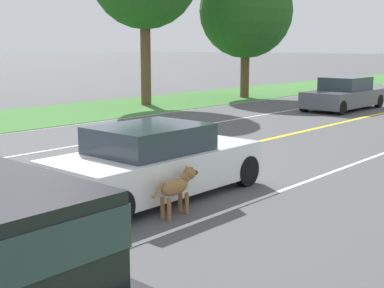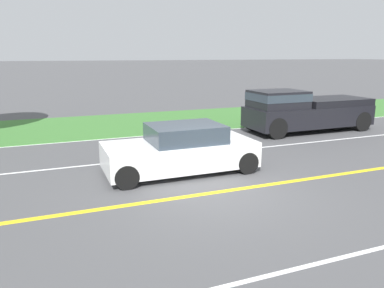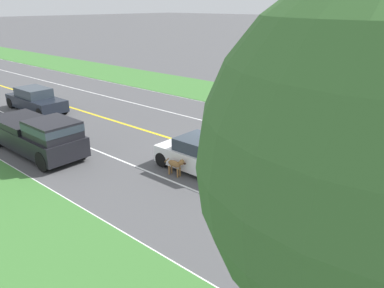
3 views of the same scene
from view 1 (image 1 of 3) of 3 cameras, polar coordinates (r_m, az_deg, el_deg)
name	(u,v)px [view 1 (image 1 of 3)]	position (r m, az deg, el deg)	size (l,w,h in m)	color
ground_plane	(85,181)	(11.48, -11.39, -3.93)	(400.00, 400.00, 0.00)	#4C4C4F
centre_divider_line	(85,181)	(11.48, -11.39, -3.91)	(0.18, 160.00, 0.01)	yellow
lane_dash_same_dir	(213,216)	(9.03, 2.24, -7.65)	(0.10, 160.00, 0.01)	white
lane_dash_oncoming	(0,158)	(14.38, -19.83, -1.45)	(0.10, 160.00, 0.01)	white
ego_car	(155,163)	(10.08, -3.97, -1.99)	(1.90, 4.24, 1.37)	white
dog	(178,186)	(8.93, -1.49, -4.52)	(0.24, 1.13, 0.80)	olive
oncoming_car	(344,95)	(25.00, 15.88, 5.09)	(1.94, 4.56, 1.45)	#51565B
roadside_tree_left_far	(246,11)	(29.70, 5.77, 13.91)	(5.02, 5.02, 7.18)	brown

